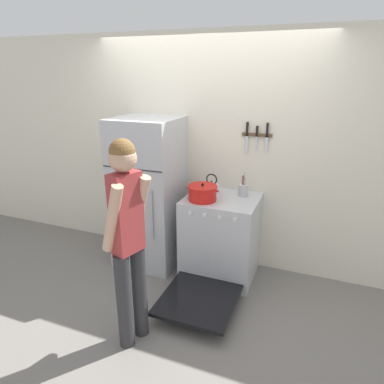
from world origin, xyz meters
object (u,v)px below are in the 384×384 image
refrigerator (149,193)px  tea_kettle (212,187)px  dutch_oven_pot (202,193)px  person (128,235)px  utensil_jar (243,190)px  stove_range (220,239)px

refrigerator → tea_kettle: size_ratio=8.01×
dutch_oven_pot → tea_kettle: size_ratio=1.62×
tea_kettle → person: 1.36m
refrigerator → person: bearing=-68.5°
dutch_oven_pot → utensil_jar: utensil_jar is taller
stove_range → dutch_oven_pot: dutch_oven_pot is taller
dutch_oven_pot → person: (-0.21, -1.09, -0.00)m
refrigerator → person: 1.31m
utensil_jar → person: person is taller
stove_range → dutch_oven_pot: size_ratio=4.02×
refrigerator → utensil_jar: bearing=7.6°
dutch_oven_pot → utensil_jar: bearing=36.5°
refrigerator → stove_range: (0.86, -0.03, -0.39)m
dutch_oven_pot → person: 1.11m
person → utensil_jar: bearing=-5.5°
stove_range → utensil_jar: (0.19, 0.17, 0.52)m
dutch_oven_pot → tea_kettle: 0.26m
refrigerator → stove_range: 0.94m
dutch_oven_pot → utensil_jar: (0.36, 0.27, -0.01)m
refrigerator → tea_kettle: refrigerator is taller
tea_kettle → dutch_oven_pot: bearing=-93.0°
tea_kettle → person: size_ratio=0.12×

